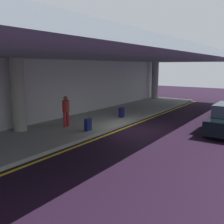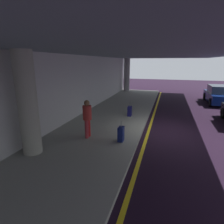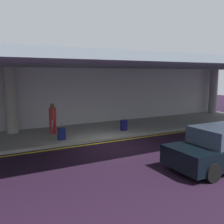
{
  "view_description": "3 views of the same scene",
  "coord_description": "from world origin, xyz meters",
  "views": [
    {
      "loc": [
        -11.64,
        -6.37,
        3.4
      ],
      "look_at": [
        -0.47,
        1.32,
        0.92
      ],
      "focal_mm": 40.3,
      "sensor_mm": 36.0,
      "label": 1
    },
    {
      "loc": [
        -9.24,
        -0.05,
        3.4
      ],
      "look_at": [
        -0.12,
        2.69,
        0.85
      ],
      "focal_mm": 30.07,
      "sensor_mm": 36.0,
      "label": 2
    },
    {
      "loc": [
        -5.76,
        -10.51,
        3.4
      ],
      "look_at": [
        0.79,
        1.72,
        1.36
      ],
      "focal_mm": 41.32,
      "sensor_mm": 36.0,
      "label": 3
    }
  ],
  "objects": [
    {
      "name": "ground_plane",
      "position": [
        0.0,
        0.0,
        0.0
      ],
      "size": [
        60.0,
        60.0,
        0.0
      ],
      "primitive_type": "plane",
      "color": "black"
    },
    {
      "name": "suitcase_upright_secondary",
      "position": [
        1.79,
        2.13,
        0.46
      ],
      "size": [
        0.36,
        0.22,
        0.9
      ],
      "rotation": [
        0.0,
        0.0,
        -0.14
      ],
      "color": "#13134E",
      "rests_on": "sidewalk"
    },
    {
      "name": "lane_stripe_yellow",
      "position": [
        0.0,
        0.74,
        0.0
      ],
      "size": [
        26.0,
        0.14,
        0.01
      ],
      "primitive_type": "cube",
      "color": "yellow",
      "rests_on": "ground"
    },
    {
      "name": "traveler_with_luggage",
      "position": [
        -2.08,
        3.23,
        1.11
      ],
      "size": [
        0.38,
        0.38,
        1.68
      ],
      "rotation": [
        0.0,
        0.0,
        4.91
      ],
      "color": "maroon",
      "rests_on": "sidewalk"
    },
    {
      "name": "support_column_center",
      "position": [
        12.0,
        4.59,
        1.97
      ],
      "size": [
        0.67,
        0.67,
        3.65
      ],
      "primitive_type": "cylinder",
      "color": "gray",
      "rests_on": "sidewalk"
    },
    {
      "name": "support_column_left_mid",
      "position": [
        -4.0,
        4.59,
        1.97
      ],
      "size": [
        0.67,
        0.67,
        3.65
      ],
      "primitive_type": "cylinder",
      "color": "gray",
      "rests_on": "sidewalk"
    },
    {
      "name": "suitcase_upright_primary",
      "position": [
        -2.07,
        1.71,
        0.46
      ],
      "size": [
        0.36,
        0.22,
        0.9
      ],
      "rotation": [
        0.0,
        0.0,
        0.03
      ],
      "color": "#101A52",
      "rests_on": "sidewalk"
    },
    {
      "name": "terminal_back_wall",
      "position": [
        0.0,
        5.35,
        1.9
      ],
      "size": [
        26.0,
        0.3,
        3.8
      ],
      "primitive_type": "cube",
      "color": "#B7B6B6",
      "rests_on": "ground"
    },
    {
      "name": "sidewalk",
      "position": [
        0.0,
        3.1,
        0.07
      ],
      "size": [
        26.0,
        4.2,
        0.15
      ],
      "primitive_type": "cube",
      "color": "gray",
      "rests_on": "ground"
    },
    {
      "name": "car_navy",
      "position": [
        8.21,
        -4.19,
        0.71
      ],
      "size": [
        4.1,
        1.92,
        1.5
      ],
      "rotation": [
        0.0,
        0.0,
        3.11
      ],
      "color": "#0A1A50",
      "rests_on": "ground"
    },
    {
      "name": "ceiling_overhang",
      "position": [
        0.0,
        2.6,
        3.95
      ],
      "size": [
        28.0,
        13.2,
        0.3
      ],
      "primitive_type": "cube",
      "color": "gray",
      "rests_on": "support_column_far_left"
    }
  ]
}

